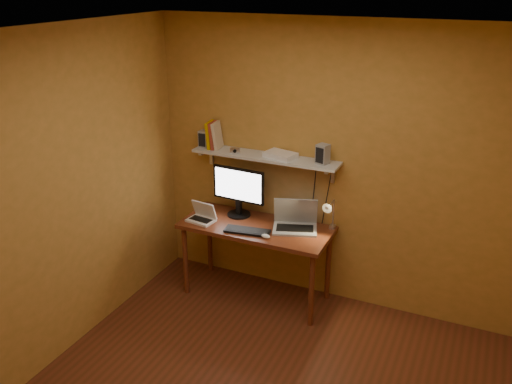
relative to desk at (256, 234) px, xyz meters
The scene contains 14 objects.
room 1.55m from the desk, 64.72° to the right, with size 3.44×3.24×2.64m.
desk is the anchor object (origin of this frame).
wall_shelf 0.72m from the desk, 90.00° to the left, with size 1.40×0.25×0.21m.
monitor 0.45m from the desk, 150.61° to the left, with size 0.53×0.24×0.48m.
laptop 0.39m from the desk, 15.79° to the left, with size 0.46×0.40×0.29m.
netbook 0.54m from the desk, 167.71° to the right, with size 0.27×0.21×0.19m.
keyboard 0.19m from the desk, 95.97° to the right, with size 0.41×0.14×0.02m, color black.
mouse 0.28m from the desk, 47.00° to the right, with size 0.09×0.06×0.03m, color white.
desk_lamp 0.73m from the desk, 10.81° to the left, with size 0.09×0.23×0.38m.
speaker_left 1.03m from the desk, 163.23° to the left, with size 0.09×0.09×0.16m, color gray.
speaker_right 0.99m from the desk, 19.29° to the left, with size 0.10×0.10×0.17m, color gray.
books 1.01m from the desk, 159.28° to the left, with size 0.15×0.18×0.25m.
shelf_camera 0.80m from the desk, 153.92° to the left, with size 0.09×0.06×0.05m.
router 0.77m from the desk, 53.43° to the left, with size 0.28×0.18×0.05m, color white.
Camera 1 is at (1.28, -2.84, 2.92)m, focal length 38.00 mm.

